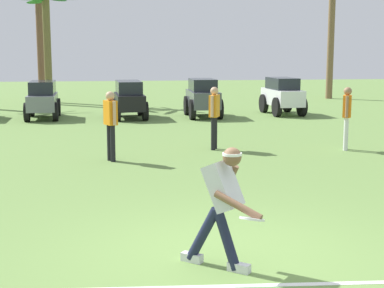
{
  "coord_description": "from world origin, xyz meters",
  "views": [
    {
      "loc": [
        -1.38,
        -6.69,
        2.48
      ],
      "look_at": [
        -0.08,
        2.99,
        0.9
      ],
      "focal_mm": 55.0,
      "sensor_mm": 36.0,
      "label": 1
    }
  ],
  "objects_px": {
    "frisbee_in_flight": "(252,219)",
    "parked_car_slot_d": "(203,97)",
    "parked_car_slot_b": "(43,99)",
    "teammate_midfield": "(347,112)",
    "teammate_deep": "(111,119)",
    "teammate_near_sideline": "(214,112)",
    "parked_car_slot_c": "(129,98)",
    "palm_tree_left_of_centre": "(39,7)",
    "parked_car_slot_e": "(282,95)",
    "palm_tree_far_right": "(332,22)",
    "palm_tree_right_of_centre": "(47,36)",
    "frisbee_thrower": "(222,201)"
  },
  "relations": [
    {
      "from": "frisbee_in_flight",
      "to": "parked_car_slot_d",
      "type": "bearing_deg",
      "value": 83.24
    },
    {
      "from": "parked_car_slot_b",
      "to": "teammate_midfield",
      "type": "bearing_deg",
      "value": -43.74
    },
    {
      "from": "teammate_deep",
      "to": "teammate_midfield",
      "type": "bearing_deg",
      "value": 6.98
    },
    {
      "from": "teammate_near_sideline",
      "to": "parked_car_slot_d",
      "type": "xyz_separation_m",
      "value": [
        0.79,
        7.09,
        -0.2
      ]
    },
    {
      "from": "teammate_near_sideline",
      "to": "teammate_midfield",
      "type": "height_order",
      "value": "same"
    },
    {
      "from": "parked_car_slot_c",
      "to": "palm_tree_left_of_centre",
      "type": "distance_m",
      "value": 9.0
    },
    {
      "from": "teammate_deep",
      "to": "parked_car_slot_c",
      "type": "xyz_separation_m",
      "value": [
        0.64,
        8.32,
        -0.22
      ]
    },
    {
      "from": "parked_car_slot_d",
      "to": "parked_car_slot_e",
      "type": "height_order",
      "value": "same"
    },
    {
      "from": "teammate_near_sideline",
      "to": "palm_tree_far_right",
      "type": "xyz_separation_m",
      "value": [
        8.38,
        14.31,
        2.86
      ]
    },
    {
      "from": "parked_car_slot_c",
      "to": "palm_tree_right_of_centre",
      "type": "relative_size",
      "value": 0.48
    },
    {
      "from": "teammate_midfield",
      "to": "teammate_deep",
      "type": "relative_size",
      "value": 1.0
    },
    {
      "from": "frisbee_thrower",
      "to": "parked_car_slot_c",
      "type": "xyz_separation_m",
      "value": [
        -0.62,
        15.06,
        -0.07
      ]
    },
    {
      "from": "teammate_near_sideline",
      "to": "palm_tree_right_of_centre",
      "type": "bearing_deg",
      "value": 112.36
    },
    {
      "from": "frisbee_in_flight",
      "to": "teammate_midfield",
      "type": "bearing_deg",
      "value": 61.6
    },
    {
      "from": "teammate_deep",
      "to": "parked_car_slot_b",
      "type": "xyz_separation_m",
      "value": [
        -2.45,
        8.57,
        -0.22
      ]
    },
    {
      "from": "parked_car_slot_e",
      "to": "parked_car_slot_d",
      "type": "bearing_deg",
      "value": -171.52
    },
    {
      "from": "frisbee_in_flight",
      "to": "parked_car_slot_b",
      "type": "bearing_deg",
      "value": 104.05
    },
    {
      "from": "frisbee_thrower",
      "to": "parked_car_slot_b",
      "type": "xyz_separation_m",
      "value": [
        -3.71,
        15.32,
        -0.07
      ]
    },
    {
      "from": "palm_tree_left_of_centre",
      "to": "teammate_near_sideline",
      "type": "bearing_deg",
      "value": -67.88
    },
    {
      "from": "parked_car_slot_b",
      "to": "parked_car_slot_c",
      "type": "distance_m",
      "value": 3.1
    },
    {
      "from": "parked_car_slot_c",
      "to": "teammate_midfield",
      "type": "bearing_deg",
      "value": -56.01
    },
    {
      "from": "frisbee_in_flight",
      "to": "parked_car_slot_e",
      "type": "distance_m",
      "value": 16.73
    },
    {
      "from": "teammate_near_sideline",
      "to": "parked_car_slot_d",
      "type": "bearing_deg",
      "value": 83.62
    },
    {
      "from": "teammate_deep",
      "to": "palm_tree_far_right",
      "type": "distance_m",
      "value": 19.2
    },
    {
      "from": "teammate_midfield",
      "to": "palm_tree_right_of_centre",
      "type": "distance_m",
      "value": 16.19
    },
    {
      "from": "parked_car_slot_e",
      "to": "palm_tree_left_of_centre",
      "type": "height_order",
      "value": "palm_tree_left_of_centre"
    },
    {
      "from": "frisbee_in_flight",
      "to": "parked_car_slot_e",
      "type": "bearing_deg",
      "value": 72.62
    },
    {
      "from": "parked_car_slot_b",
      "to": "palm_tree_right_of_centre",
      "type": "relative_size",
      "value": 0.48
    },
    {
      "from": "frisbee_in_flight",
      "to": "teammate_midfield",
      "type": "relative_size",
      "value": 0.24
    },
    {
      "from": "palm_tree_right_of_centre",
      "to": "teammate_near_sideline",
      "type": "bearing_deg",
      "value": -67.64
    },
    {
      "from": "parked_car_slot_c",
      "to": "parked_car_slot_e",
      "type": "distance_m",
      "value": 5.87
    },
    {
      "from": "parked_car_slot_d",
      "to": "palm_tree_left_of_centre",
      "type": "height_order",
      "value": "palm_tree_left_of_centre"
    },
    {
      "from": "parked_car_slot_c",
      "to": "parked_car_slot_d",
      "type": "distance_m",
      "value": 2.7
    },
    {
      "from": "teammate_midfield",
      "to": "teammate_near_sideline",
      "type": "bearing_deg",
      "value": 171.12
    },
    {
      "from": "palm_tree_far_right",
      "to": "parked_car_slot_b",
      "type": "bearing_deg",
      "value": -152.52
    },
    {
      "from": "teammate_near_sideline",
      "to": "teammate_midfield",
      "type": "xyz_separation_m",
      "value": [
        3.23,
        -0.5,
        0.0
      ]
    },
    {
      "from": "palm_tree_left_of_centre",
      "to": "frisbee_thrower",
      "type": "bearing_deg",
      "value": -78.48
    },
    {
      "from": "frisbee_thrower",
      "to": "parked_car_slot_d",
      "type": "bearing_deg",
      "value": 82.16
    },
    {
      "from": "frisbee_thrower",
      "to": "teammate_midfield",
      "type": "distance_m",
      "value": 8.71
    },
    {
      "from": "parked_car_slot_c",
      "to": "palm_tree_left_of_centre",
      "type": "bearing_deg",
      "value": 118.5
    },
    {
      "from": "frisbee_thrower",
      "to": "palm_tree_left_of_centre",
      "type": "distance_m",
      "value": 23.02
    },
    {
      "from": "teammate_near_sideline",
      "to": "parked_car_slot_e",
      "type": "height_order",
      "value": "teammate_near_sideline"
    },
    {
      "from": "parked_car_slot_b",
      "to": "parked_car_slot_c",
      "type": "bearing_deg",
      "value": -4.69
    },
    {
      "from": "parked_car_slot_b",
      "to": "teammate_deep",
      "type": "bearing_deg",
      "value": -74.05
    },
    {
      "from": "frisbee_thrower",
      "to": "parked_car_slot_e",
      "type": "height_order",
      "value": "frisbee_thrower"
    },
    {
      "from": "teammate_midfield",
      "to": "palm_tree_right_of_centre",
      "type": "xyz_separation_m",
      "value": [
        -8.6,
        13.56,
        2.13
      ]
    },
    {
      "from": "teammate_midfield",
      "to": "palm_tree_far_right",
      "type": "distance_m",
      "value": 15.95
    },
    {
      "from": "teammate_deep",
      "to": "parked_car_slot_c",
      "type": "bearing_deg",
      "value": 85.61
    },
    {
      "from": "frisbee_in_flight",
      "to": "teammate_midfield",
      "type": "xyz_separation_m",
      "value": [
        4.27,
        7.9,
        0.23
      ]
    },
    {
      "from": "teammate_near_sideline",
      "to": "parked_car_slot_c",
      "type": "relative_size",
      "value": 0.64
    }
  ]
}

